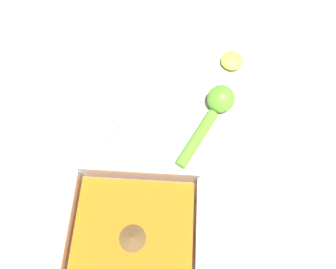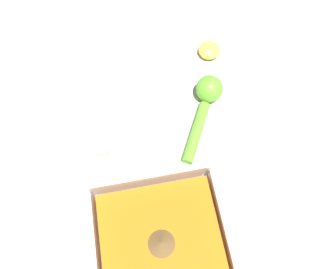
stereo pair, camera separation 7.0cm
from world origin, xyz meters
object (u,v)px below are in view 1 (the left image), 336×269
(square_dish, at_px, (134,237))
(lemon_half, at_px, (232,61))
(lemon_squeezer, at_px, (215,109))
(spice_bowl, at_px, (103,127))

(square_dish, height_order, lemon_half, square_dish)
(square_dish, distance_m, lemon_squeezer, 0.32)
(square_dish, xyz_separation_m, spice_bowl, (0.09, -0.23, -0.00))
(spice_bowl, bearing_deg, lemon_half, -145.47)
(square_dish, height_order, lemon_squeezer, lemon_squeezer)
(square_dish, distance_m, lemon_half, 0.47)
(lemon_squeezer, height_order, lemon_half, lemon_squeezer)
(square_dish, height_order, spice_bowl, square_dish)
(square_dish, xyz_separation_m, lemon_squeezer, (-0.15, -0.28, 0.01))
(square_dish, distance_m, spice_bowl, 0.24)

